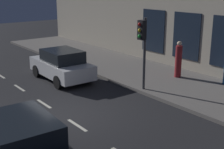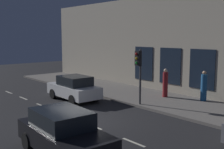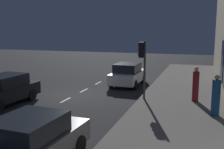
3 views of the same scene
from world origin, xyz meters
name	(u,v)px [view 3 (image 3 of 3)]	position (x,y,z in m)	size (l,w,h in m)	color
ground_plane	(73,96)	(0.00, 0.00, 0.00)	(60.00, 60.00, 0.00)	#232326
sidewalk	(180,104)	(6.25, 0.00, 0.07)	(4.50, 32.00, 0.15)	slate
lane_centre_line	(65,100)	(0.00, -1.00, 0.00)	(0.12, 27.20, 0.01)	beige
traffic_light	(142,57)	(4.15, 0.16, 2.45)	(0.47, 0.32, 3.23)	#424244
parked_car_1	(32,142)	(2.71, -8.17, 0.79)	(2.05, 3.93, 1.58)	slate
parked_car_2	(128,74)	(2.29, 4.14, 0.79)	(1.95, 4.00, 1.58)	silver
parked_car_3	(4,90)	(-2.67, -2.82, 0.79)	(2.03, 4.19, 1.58)	black
pedestrian_0	(196,85)	(7.00, 0.48, 1.03)	(0.39, 0.39, 1.86)	maroon
pedestrian_1	(216,97)	(7.91, -1.78, 1.01)	(0.42, 0.42, 1.86)	#1E5189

